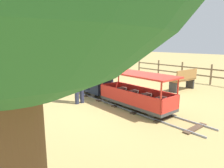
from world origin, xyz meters
The scene contains 7 objects.
ground_plane centered at (0.00, 0.00, 0.00)m, with size 60.00×60.00×0.00m, color #A38C51.
track centered at (0.00, 0.24, 0.02)m, with size 0.76×6.05×0.04m.
locomotive centered at (0.00, 1.27, 0.48)m, with size 0.72×1.44×1.05m.
passenger_car centered at (0.00, -0.66, 0.42)m, with size 0.82×2.35×0.97m.
conductor_person centered at (-0.91, 0.80, 0.96)m, with size 0.30×0.30×1.62m.
park_bench centered at (3.06, -0.28, 0.42)m, with size 1.31×0.44×0.82m.
fence_section centered at (4.96, 0.24, 0.48)m, with size 0.08×7.13×0.90m.
Camera 1 is at (-3.95, -4.35, 1.80)m, focal length 32.37 mm.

